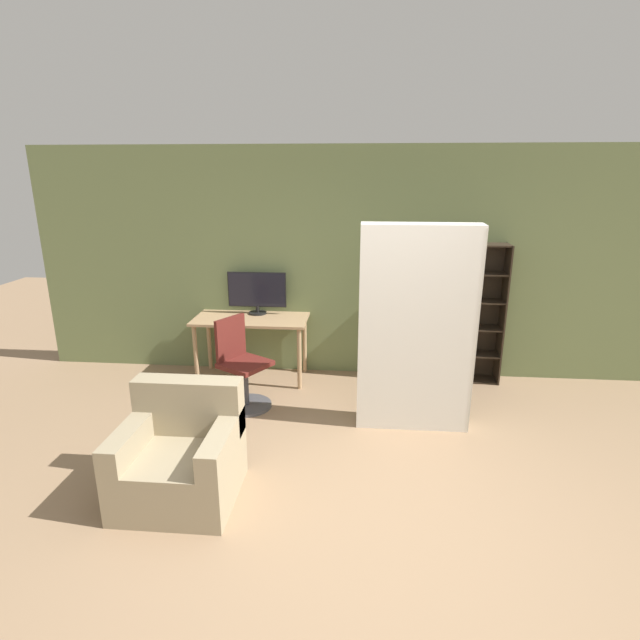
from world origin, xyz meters
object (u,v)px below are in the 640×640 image
at_px(monitor, 257,291).
at_px(bookshelf, 457,315).
at_px(mattress_near, 417,330).
at_px(office_chair, 242,371).
at_px(armchair, 181,456).

bearing_deg(monitor, bookshelf, 0.45).
height_order(monitor, bookshelf, bookshelf).
distance_m(monitor, bookshelf, 2.38).
bearing_deg(mattress_near, bookshelf, 64.25).
bearing_deg(office_chair, mattress_near, -9.58).
distance_m(monitor, office_chair, 1.12).
distance_m(bookshelf, armchair, 3.52).
bearing_deg(armchair, monitor, 87.83).
xyz_separation_m(office_chair, mattress_near, (1.75, -0.30, 0.59)).
distance_m(office_chair, mattress_near, 1.88).
height_order(office_chair, mattress_near, mattress_near).
bearing_deg(office_chair, armchair, -93.91).
relative_size(bookshelf, armchair, 1.92).
distance_m(monitor, armchair, 2.55).
xyz_separation_m(office_chair, bookshelf, (2.35, 0.94, 0.40)).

